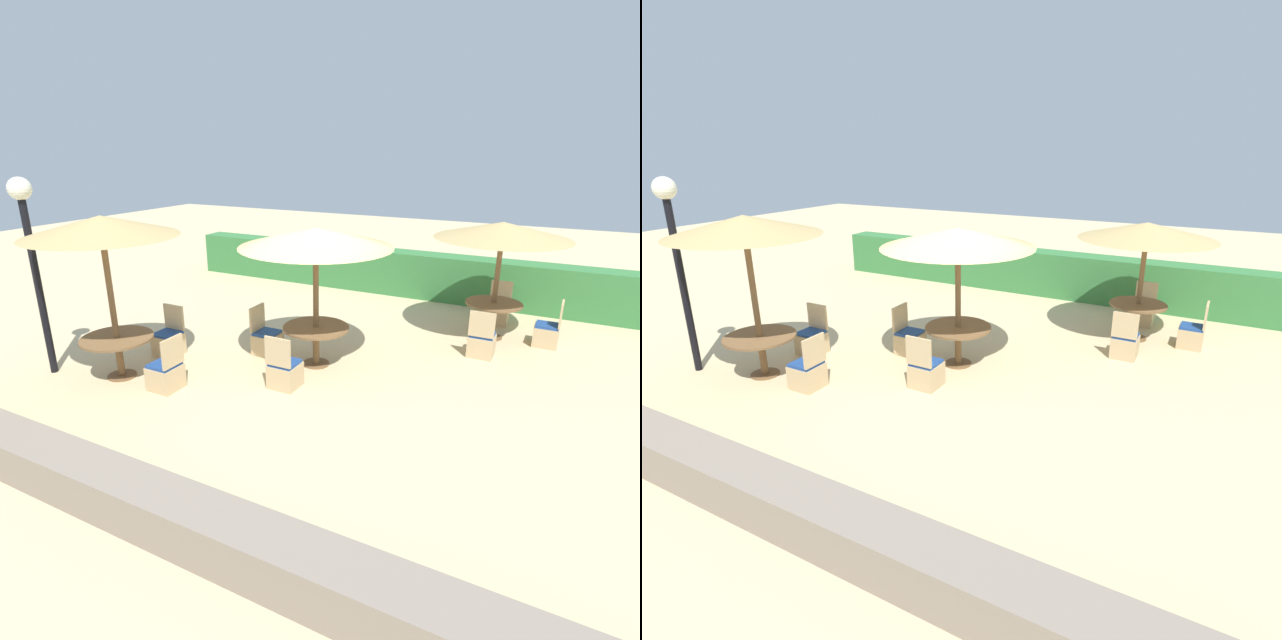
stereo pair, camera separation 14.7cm
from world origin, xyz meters
The scene contains 17 objects.
ground_plane centered at (0.00, 0.00, 0.00)m, with size 40.00×40.00×0.00m, color #D1BA8C.
hedge_row centered at (0.00, 5.80, 0.57)m, with size 13.00×0.70×1.14m, color #387A3D.
stone_border centered at (0.00, -3.74, 0.26)m, with size 10.00×0.56×0.52m, color gray.
lamp_post centered at (-4.09, -1.71, 2.35)m, with size 0.36×0.36×3.32m.
parasol_center centered at (-0.12, 0.68, 2.31)m, with size 2.64×2.64×2.48m.
round_table_center centered at (-0.12, 0.68, 0.59)m, with size 1.18×1.18×0.73m.
patio_chair_center_west centered at (-1.20, 0.70, 0.26)m, with size 0.46×0.46×0.93m.
patio_chair_center_south centered at (-0.17, -0.35, 0.26)m, with size 0.46×0.46×0.93m.
parasol_back_right centered at (2.47, 3.52, 2.21)m, with size 2.61×2.61×2.38m.
round_table_back_right centered at (2.47, 3.52, 0.61)m, with size 1.12×1.12×0.76m.
patio_chair_back_right_east centered at (3.53, 3.57, 0.26)m, with size 0.46×0.46×0.93m.
patio_chair_back_right_north centered at (2.45, 4.51, 0.26)m, with size 0.46×0.46×0.93m.
patio_chair_back_right_south centered at (2.47, 2.45, 0.26)m, with size 0.46×0.46×0.93m.
parasol_front_left centered at (-2.87, -1.30, 2.57)m, with size 2.40×2.40×2.75m.
round_table_front_left centered at (-2.87, -1.30, 0.59)m, with size 1.19×1.19×0.73m.
patio_chair_front_left_north centered at (-2.82, -0.18, 0.26)m, with size 0.46×0.46×0.93m.
patio_chair_front_left_east centered at (-1.85, -1.29, 0.26)m, with size 0.46×0.46×0.93m.
Camera 1 is at (3.74, -6.68, 3.78)m, focal length 28.00 mm.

